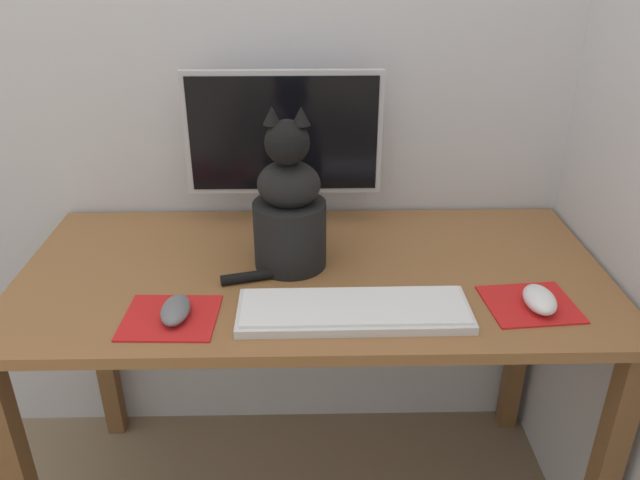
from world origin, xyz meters
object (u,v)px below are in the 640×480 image
keyboard (354,310)px  cat (289,210)px  monitor (284,144)px  computer_mouse_right (540,299)px  computer_mouse_left (176,310)px

keyboard → cat: 0.28m
monitor → keyboard: size_ratio=1.02×
keyboard → cat: size_ratio=1.25×
cat → keyboard: bearing=-53.0°
keyboard → computer_mouse_right: (0.37, 0.01, 0.01)m
keyboard → computer_mouse_right: size_ratio=4.54×
keyboard → computer_mouse_left: size_ratio=4.39×
monitor → keyboard: bearing=-70.5°
monitor → keyboard: monitor is taller
computer_mouse_left → cat: (0.22, 0.21, 0.12)m
computer_mouse_left → computer_mouse_right: size_ratio=1.04×
computer_mouse_right → cat: size_ratio=0.28×
monitor → cat: size_ratio=1.28×
monitor → keyboard: 0.49m
monitor → cat: (0.02, -0.20, -0.08)m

